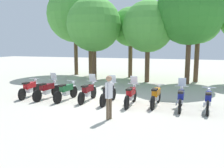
{
  "coord_description": "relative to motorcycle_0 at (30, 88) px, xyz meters",
  "views": [
    {
      "loc": [
        4.01,
        -11.36,
        2.92
      ],
      "look_at": [
        0.0,
        0.5,
        0.9
      ],
      "focal_mm": 39.15,
      "sensor_mm": 36.0,
      "label": 1
    }
  ],
  "objects": [
    {
      "name": "tree_5",
      "position": [
        8.21,
        7.69,
        4.81
      ],
      "size": [
        4.89,
        4.89,
        7.77
      ],
      "color": "brown",
      "rests_on": "ground_plane"
    },
    {
      "name": "motorcycle_6",
      "position": [
        7.01,
        0.3,
        0.0
      ],
      "size": [
        0.62,
        2.19,
        0.99
      ],
      "rotation": [
        0.0,
        0.0,
        1.54
      ],
      "color": "black",
      "rests_on": "ground_plane"
    },
    {
      "name": "motorcycle_3",
      "position": [
        3.51,
        0.14,
        0.01
      ],
      "size": [
        0.62,
        2.19,
        1.37
      ],
      "rotation": [
        0.0,
        0.0,
        1.58
      ],
      "color": "black",
      "rests_on": "ground_plane"
    },
    {
      "name": "tree_3",
      "position": [
        3.22,
        10.03,
        3.94
      ],
      "size": [
        3.42,
        3.42,
        6.18
      ],
      "color": "brown",
      "rests_on": "ground_plane"
    },
    {
      "name": "motorcycle_0",
      "position": [
        0.0,
        0.0,
        0.0
      ],
      "size": [
        0.62,
        2.18,
        0.99
      ],
      "rotation": [
        0.0,
        0.0,
        1.71
      ],
      "color": "black",
      "rests_on": "ground_plane"
    },
    {
      "name": "tree_4",
      "position": [
        5.18,
        7.7,
        3.77
      ],
      "size": [
        3.93,
        3.93,
        6.26
      ],
      "color": "brown",
      "rests_on": "ground_plane"
    },
    {
      "name": "tree_2",
      "position": [
        0.8,
        7.45,
        4.03
      ],
      "size": [
        4.38,
        4.38,
        6.74
      ],
      "color": "brown",
      "rests_on": "ground_plane"
    },
    {
      "name": "motorcycle_7",
      "position": [
        8.18,
        0.1,
        0.01
      ],
      "size": [
        0.62,
        2.19,
        1.37
      ],
      "rotation": [
        0.0,
        0.0,
        1.58
      ],
      "color": "black",
      "rests_on": "ground_plane"
    },
    {
      "name": "motorcycle_4",
      "position": [
        4.67,
        0.06,
        0.01
      ],
      "size": [
        0.62,
        2.19,
        1.37
      ],
      "rotation": [
        0.0,
        0.0,
        1.57
      ],
      "color": "black",
      "rests_on": "ground_plane"
    },
    {
      "name": "motorcycle_8",
      "position": [
        9.35,
        0.13,
        0.0
      ],
      "size": [
        0.62,
        2.19,
        0.99
      ],
      "rotation": [
        0.0,
        0.0,
        1.51
      ],
      "color": "black",
      "rests_on": "ground_plane"
    },
    {
      "name": "tree_1",
      "position": [
        -0.62,
        9.92,
        3.81
      ],
      "size": [
        3.27,
        3.27,
        5.98
      ],
      "color": "brown",
      "rests_on": "ground_plane"
    },
    {
      "name": "tree_6",
      "position": [
        8.82,
        8.98,
        4.18
      ],
      "size": [
        3.46,
        3.46,
        6.44
      ],
      "color": "brown",
      "rests_on": "ground_plane"
    },
    {
      "name": "tree_0",
      "position": [
        -2.31,
        10.26,
        5.26
      ],
      "size": [
        5.28,
        5.28,
        8.42
      ],
      "color": "brown",
      "rests_on": "ground_plane"
    },
    {
      "name": "ground_plane",
      "position": [
        4.68,
        0.09,
        -0.5
      ],
      "size": [
        80.0,
        80.0,
        0.0
      ],
      "primitive_type": "plane",
      "color": "#BCB7A8"
    },
    {
      "name": "person_0",
      "position": [
        5.59,
        -2.47,
        0.53
      ],
      "size": [
        0.3,
        0.4,
        1.74
      ],
      "rotation": [
        0.0,
        0.0,
        5.89
      ],
      "color": "brown",
      "rests_on": "ground_plane"
    },
    {
      "name": "motorcycle_5",
      "position": [
        5.84,
        0.02,
        0.01
      ],
      "size": [
        0.62,
        2.19,
        1.37
      ],
      "rotation": [
        0.0,
        0.0,
        1.58
      ],
      "color": "black",
      "rests_on": "ground_plane"
    },
    {
      "name": "motorcycle_1",
      "position": [
        1.17,
        -0.07,
        0.01
      ],
      "size": [
        0.62,
        2.19,
        1.37
      ],
      "rotation": [
        0.0,
        0.0,
        1.49
      ],
      "color": "black",
      "rests_on": "ground_plane"
    },
    {
      "name": "motorcycle_2",
      "position": [
        2.34,
        -0.05,
        0.0
      ],
      "size": [
        0.62,
        2.19,
        0.99
      ],
      "rotation": [
        0.0,
        0.0,
        1.51
      ],
      "color": "black",
      "rests_on": "ground_plane"
    }
  ]
}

